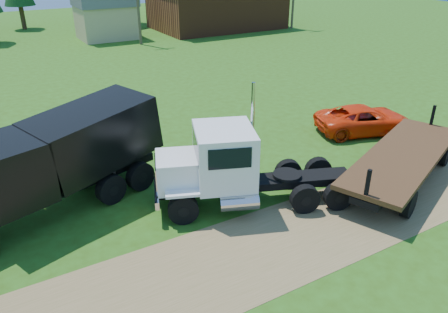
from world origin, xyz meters
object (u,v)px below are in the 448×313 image
white_semi_tractor (227,167)px  black_dump_truck (57,157)px  flatbed_trailer (402,160)px  orange_pickup (364,119)px

white_semi_tractor → black_dump_truck: white_semi_tractor is taller
flatbed_trailer → white_semi_tractor: bearing=142.2°
black_dump_truck → orange_pickup: 16.12m
orange_pickup → flatbed_trailer: size_ratio=0.58×
black_dump_truck → white_semi_tractor: bearing=-46.5°
black_dump_truck → orange_pickup: size_ratio=1.71×
black_dump_truck → orange_pickup: bearing=-19.5°
black_dump_truck → orange_pickup: (16.06, -0.41, -1.40)m
black_dump_truck → flatbed_trailer: bearing=-39.4°
black_dump_truck → flatbed_trailer: size_ratio=0.99×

